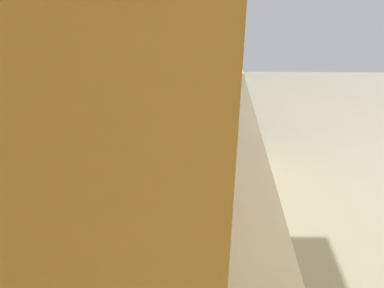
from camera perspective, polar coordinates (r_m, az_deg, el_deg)
The scene contains 6 objects.
wall_back at distance 1.84m, azimuth -11.07°, elevation 16.14°, with size 4.17×0.12×2.77m, color #EFBD76.
counter_run at distance 1.97m, azimuth 0.54°, elevation -13.99°, with size 3.36×0.63×0.89m.
oven_range at distance 3.64m, azimuth 0.97°, elevation 8.43°, with size 0.58×0.65×1.07m.
microwave at distance 2.66m, azimuth 0.31°, elevation 13.17°, with size 0.47×0.34×0.29m.
bowl at distance 1.44m, azimuth 2.55°, elevation -7.97°, with size 0.15×0.15×0.07m.
kettle at distance 1.84m, azimuth 2.17°, elevation 2.14°, with size 0.20×0.15×0.15m.
Camera 1 is at (-1.75, 1.30, 1.82)m, focal length 37.02 mm.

